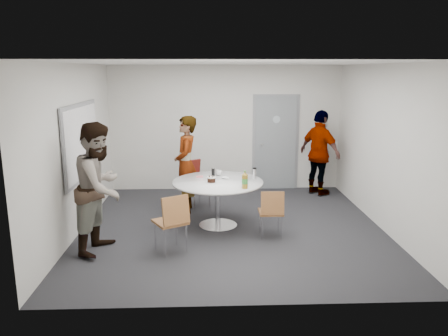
{
  "coord_description": "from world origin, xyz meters",
  "views": [
    {
      "loc": [
        -0.4,
        -6.95,
        2.6
      ],
      "look_at": [
        -0.12,
        0.25,
        0.97
      ],
      "focal_mm": 35.0,
      "sensor_mm": 36.0,
      "label": 1
    }
  ],
  "objects_px": {
    "chair_near_left": "(173,218)",
    "chair_far": "(194,179)",
    "whiteboard": "(82,142)",
    "chair_near_right": "(272,209)",
    "person_left": "(100,188)",
    "person_right": "(320,153)",
    "person_main": "(186,165)",
    "door": "(275,143)",
    "table": "(219,188)"
  },
  "relations": [
    {
      "from": "whiteboard",
      "to": "chair_near_left",
      "type": "xyz_separation_m",
      "value": [
        1.56,
        -1.22,
        -0.91
      ]
    },
    {
      "from": "table",
      "to": "person_right",
      "type": "bearing_deg",
      "value": 40.52
    },
    {
      "from": "table",
      "to": "person_left",
      "type": "xyz_separation_m",
      "value": [
        -1.74,
        -0.91,
        0.27
      ]
    },
    {
      "from": "whiteboard",
      "to": "person_left",
      "type": "bearing_deg",
      "value": -63.67
    },
    {
      "from": "door",
      "to": "person_right",
      "type": "height_order",
      "value": "door"
    },
    {
      "from": "door",
      "to": "chair_far",
      "type": "xyz_separation_m",
      "value": [
        -1.76,
        -1.24,
        -0.48
      ]
    },
    {
      "from": "door",
      "to": "person_left",
      "type": "bearing_deg",
      "value": -132.63
    },
    {
      "from": "door",
      "to": "person_left",
      "type": "xyz_separation_m",
      "value": [
        -3.05,
        -3.31,
        -0.08
      ]
    },
    {
      "from": "table",
      "to": "person_left",
      "type": "bearing_deg",
      "value": -152.27
    },
    {
      "from": "chair_near_left",
      "to": "chair_near_right",
      "type": "xyz_separation_m",
      "value": [
        1.5,
        0.53,
        -0.07
      ]
    },
    {
      "from": "whiteboard",
      "to": "chair_near_right",
      "type": "xyz_separation_m",
      "value": [
        3.05,
        -0.68,
        -0.98
      ]
    },
    {
      "from": "whiteboard",
      "to": "person_main",
      "type": "xyz_separation_m",
      "value": [
        1.66,
        0.72,
        -0.56
      ]
    },
    {
      "from": "door",
      "to": "chair_near_right",
      "type": "relative_size",
      "value": 2.7
    },
    {
      "from": "chair_near_left",
      "to": "person_left",
      "type": "bearing_deg",
      "value": 140.39
    },
    {
      "from": "chair_near_left",
      "to": "whiteboard",
      "type": "bearing_deg",
      "value": 112.48
    },
    {
      "from": "table",
      "to": "chair_near_left",
      "type": "bearing_deg",
      "value": -122.09
    },
    {
      "from": "door",
      "to": "whiteboard",
      "type": "xyz_separation_m",
      "value": [
        -3.56,
        -2.28,
        0.42
      ]
    },
    {
      "from": "door",
      "to": "person_right",
      "type": "bearing_deg",
      "value": -32.96
    },
    {
      "from": "whiteboard",
      "to": "person_left",
      "type": "relative_size",
      "value": 1.0
    },
    {
      "from": "person_right",
      "to": "whiteboard",
      "type": "bearing_deg",
      "value": 78.76
    },
    {
      "from": "chair_near_right",
      "to": "person_left",
      "type": "relative_size",
      "value": 0.41
    },
    {
      "from": "chair_near_right",
      "to": "person_main",
      "type": "height_order",
      "value": "person_main"
    },
    {
      "from": "table",
      "to": "chair_near_left",
      "type": "height_order",
      "value": "table"
    },
    {
      "from": "chair_far",
      "to": "whiteboard",
      "type": "bearing_deg",
      "value": -5.29
    },
    {
      "from": "door",
      "to": "chair_far",
      "type": "relative_size",
      "value": 2.36
    },
    {
      "from": "chair_far",
      "to": "person_right",
      "type": "distance_m",
      "value": 2.72
    },
    {
      "from": "table",
      "to": "chair_near_left",
      "type": "distance_m",
      "value": 1.31
    },
    {
      "from": "person_main",
      "to": "whiteboard",
      "type": "bearing_deg",
      "value": -68.61
    },
    {
      "from": "chair_near_left",
      "to": "chair_far",
      "type": "relative_size",
      "value": 0.98
    },
    {
      "from": "chair_near_left",
      "to": "chair_far",
      "type": "bearing_deg",
      "value": 54.33
    },
    {
      "from": "whiteboard",
      "to": "chair_near_right",
      "type": "height_order",
      "value": "whiteboard"
    },
    {
      "from": "person_main",
      "to": "person_right",
      "type": "bearing_deg",
      "value": 108.24
    },
    {
      "from": "whiteboard",
      "to": "door",
      "type": "bearing_deg",
      "value": 32.66
    },
    {
      "from": "door",
      "to": "person_right",
      "type": "distance_m",
      "value": 1.02
    },
    {
      "from": "chair_near_right",
      "to": "chair_far",
      "type": "height_order",
      "value": "chair_far"
    },
    {
      "from": "door",
      "to": "person_left",
      "type": "distance_m",
      "value": 4.5
    },
    {
      "from": "person_main",
      "to": "person_left",
      "type": "distance_m",
      "value": 2.1
    },
    {
      "from": "chair_near_left",
      "to": "person_left",
      "type": "distance_m",
      "value": 1.14
    },
    {
      "from": "chair_near_right",
      "to": "whiteboard",
      "type": "bearing_deg",
      "value": 167.86
    },
    {
      "from": "chair_far",
      "to": "person_right",
      "type": "xyz_separation_m",
      "value": [
        2.61,
        0.69,
        0.35
      ]
    },
    {
      "from": "door",
      "to": "person_left",
      "type": "height_order",
      "value": "door"
    },
    {
      "from": "person_right",
      "to": "person_left",
      "type": "bearing_deg",
      "value": 92.64
    },
    {
      "from": "whiteboard",
      "to": "chair_near_left",
      "type": "height_order",
      "value": "whiteboard"
    },
    {
      "from": "person_left",
      "to": "door",
      "type": "bearing_deg",
      "value": -28.73
    },
    {
      "from": "table",
      "to": "person_left",
      "type": "distance_m",
      "value": 1.98
    },
    {
      "from": "table",
      "to": "chair_far",
      "type": "distance_m",
      "value": 1.25
    },
    {
      "from": "door",
      "to": "whiteboard",
      "type": "distance_m",
      "value": 4.25
    },
    {
      "from": "whiteboard",
      "to": "person_right",
      "type": "distance_m",
      "value": 4.77
    },
    {
      "from": "chair_far",
      "to": "person_left",
      "type": "bearing_deg",
      "value": 22.76
    },
    {
      "from": "whiteboard",
      "to": "chair_near_right",
      "type": "relative_size",
      "value": 2.42
    }
  ]
}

